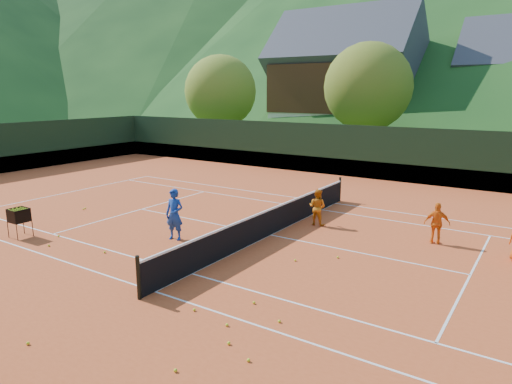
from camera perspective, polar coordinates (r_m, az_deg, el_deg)
The scene contains 27 objects.
ground at distance 15.92m, azimuth 1.79°, elevation -5.46°, with size 400.00×400.00×0.00m, color #2B4F18.
clay_court at distance 15.91m, azimuth 1.79°, elevation -5.42°, with size 40.00×24.00×0.02m, color #BC461E.
coach at distance 15.45m, azimuth -10.15°, elevation -2.78°, with size 0.63×0.41×1.73m, color #173B95.
student_a at distance 17.06m, azimuth 7.67°, elevation -1.88°, with size 0.66×0.52×1.36m, color orange.
student_b at distance 15.97m, azimuth 21.69°, elevation -3.66°, with size 0.80×0.33×1.37m, color orange.
tennis_ball_0 at distance 20.63m, azimuth -20.58°, elevation -1.92°, with size 0.07×0.07×0.07m, color #C9E426.
tennis_ball_1 at distance 8.82m, azimuth -10.04°, elevation -21.11°, with size 0.07×0.07×0.07m, color #C9E426.
tennis_ball_2 at distance 9.47m, azimuth -3.42°, elevation -18.35°, with size 0.07×0.07×0.07m, color #C9E426.
tennis_ball_3 at distance 13.58m, azimuth 4.94°, elevation -8.49°, with size 0.07×0.07×0.07m, color #C9E426.
tennis_ball_5 at distance 13.97m, azimuth 10.19°, elevation -8.03°, with size 0.07×0.07×0.07m, color #C9E426.
tennis_ball_7 at distance 10.10m, azimuth -3.65°, elevation -16.24°, with size 0.07×0.07×0.07m, color #C9E426.
tennis_ball_8 at distance 20.49m, azimuth -20.76°, elevation -2.02°, with size 0.07×0.07×0.07m, color #C9E426.
tennis_ball_10 at distance 10.47m, azimuth -26.62°, elevation -16.56°, with size 0.07×0.07×0.07m, color #C9E426.
tennis_ball_12 at distance 14.92m, azimuth -18.39°, elevation -7.15°, with size 0.07×0.07×0.07m, color #C9E426.
tennis_ball_13 at distance 10.23m, azimuth 2.94°, elevation -15.83°, with size 0.07×0.07×0.07m, color #C9E426.
tennis_ball_14 at distance 8.97m, azimuth -0.94°, elevation -20.28°, with size 0.07×0.07×0.07m, color #C9E426.
tennis_ball_15 at distance 16.18m, azimuth -24.47°, elevation -6.11°, with size 0.07×0.07×0.07m, color #C9E426.
tennis_ball_16 at distance 11.01m, azimuth -0.26°, elevation -13.66°, with size 0.07×0.07×0.07m, color #C9E426.
tennis_ball_18 at distance 17.09m, azimuth -23.45°, elevation -5.06°, with size 0.07×0.07×0.07m, color #C9E426.
tennis_ball_19 at distance 10.78m, azimuth -7.72°, elevation -14.38°, with size 0.07×0.07×0.07m, color #C9E426.
court_lines at distance 15.91m, azimuth 1.79°, elevation -5.38°, with size 23.83×11.03×0.00m.
tennis_net at distance 15.76m, azimuth 1.81°, elevation -3.66°, with size 0.10×12.07×1.10m.
perimeter_fence at distance 15.57m, azimuth 1.82°, elevation -1.01°, with size 40.40×24.24×3.00m.
ball_hopper at distance 17.46m, azimuth -27.52°, elevation -2.66°, with size 0.57×0.57×1.00m.
chalet_left at distance 46.50m, azimuth 11.04°, elevation 13.20°, with size 13.80×9.93×12.92m.
tree_a at distance 39.08m, azimuth -4.43°, elevation 12.42°, with size 6.00×6.00×7.88m.
tree_b at distance 35.00m, azimuth 13.84°, elevation 12.63°, with size 6.40×6.40×8.40m.
Camera 1 is at (7.92, -12.90, 4.91)m, focal length 32.00 mm.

